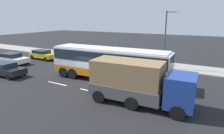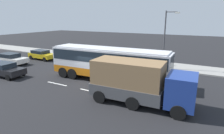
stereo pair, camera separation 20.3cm
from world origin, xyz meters
The scene contains 10 objects.
ground_plane centered at (0.00, 0.00, 0.00)m, with size 120.00×120.00×0.00m, color black.
sidewalk_curb centered at (0.00, 9.76, 0.07)m, with size 80.00×4.00×0.15m, color gray.
lane_centreline centered at (0.13, -2.03, 0.00)m, with size 33.60×0.16×0.01m.
coach_bus centered at (1.57, 1.16, 2.06)m, with size 12.15×3.02×3.31m.
cargo_truck centered at (6.02, -2.29, 1.69)m, with size 7.48×2.96×3.15m.
car_white_minivan centered at (-13.64, 0.98, 0.79)m, with size 4.60×2.12×1.47m.
car_yellow_taxi centered at (-12.40, 5.13, 0.76)m, with size 4.36×2.05×1.40m.
car_black_sedan centered at (-9.19, -2.84, 0.78)m, with size 4.65×2.19×1.47m.
pedestrian_near_curb centered at (4.97, 9.72, 1.19)m, with size 0.32×0.32×1.78m.
street_lamp centered at (5.44, 8.02, 4.05)m, with size 1.59×0.24×6.81m.
Camera 2 is at (10.43, -14.52, 6.14)m, focal length 30.08 mm.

